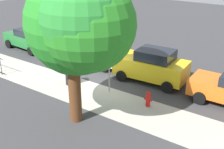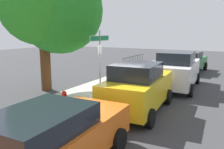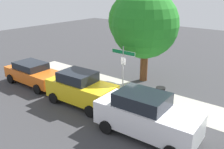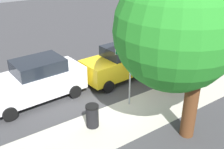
{
  "view_description": "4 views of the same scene",
  "coord_description": "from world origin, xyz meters",
  "px_view_note": "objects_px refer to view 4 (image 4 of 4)",
  "views": [
    {
      "loc": [
        -8.52,
        11.55,
        6.96
      ],
      "look_at": [
        -1.19,
        1.03,
        1.36
      ],
      "focal_mm": 45.87,
      "sensor_mm": 36.0,
      "label": 1
    },
    {
      "loc": [
        -9.93,
        -5.31,
        3.1
      ],
      "look_at": [
        -0.61,
        -0.27,
        1.12
      ],
      "focal_mm": 37.1,
      "sensor_mm": 36.0,
      "label": 2
    },
    {
      "loc": [
        7.68,
        -11.02,
        6.42
      ],
      "look_at": [
        -1.17,
        0.07,
        1.35
      ],
      "focal_mm": 39.22,
      "sensor_mm": 36.0,
      "label": 3
    },
    {
      "loc": [
        6.33,
        8.76,
        6.66
      ],
      "look_at": [
        0.11,
        -0.04,
        1.55
      ],
      "focal_mm": 42.61,
      "sensor_mm": 36.0,
      "label": 4
    }
  ],
  "objects_px": {
    "car_yellow": "(119,63)",
    "fire_hydrant": "(169,84)",
    "car_white": "(35,81)",
    "trash_bin": "(92,116)",
    "street_sign": "(131,61)",
    "car_orange": "(179,49)",
    "shade_tree": "(192,25)"
  },
  "relations": [
    {
      "from": "street_sign",
      "to": "car_orange",
      "type": "height_order",
      "value": "street_sign"
    },
    {
      "from": "fire_hydrant",
      "to": "trash_bin",
      "type": "xyz_separation_m",
      "value": [
        4.77,
        0.3,
        0.11
      ]
    },
    {
      "from": "car_yellow",
      "to": "fire_hydrant",
      "type": "height_order",
      "value": "car_yellow"
    },
    {
      "from": "car_white",
      "to": "trash_bin",
      "type": "xyz_separation_m",
      "value": [
        -1.06,
        3.38,
        -0.52
      ]
    },
    {
      "from": "street_sign",
      "to": "fire_hydrant",
      "type": "xyz_separation_m",
      "value": [
        -2.44,
        0.2,
        -1.83
      ]
    },
    {
      "from": "shade_tree",
      "to": "car_yellow",
      "type": "bearing_deg",
      "value": -97.48
    },
    {
      "from": "car_yellow",
      "to": "car_white",
      "type": "xyz_separation_m",
      "value": [
        4.6,
        -0.43,
        0.05
      ]
    },
    {
      "from": "shade_tree",
      "to": "street_sign",
      "type": "bearing_deg",
      "value": -78.5
    },
    {
      "from": "car_yellow",
      "to": "car_white",
      "type": "bearing_deg",
      "value": -8.52
    },
    {
      "from": "car_orange",
      "to": "car_white",
      "type": "relative_size",
      "value": 0.95
    },
    {
      "from": "shade_tree",
      "to": "car_yellow",
      "type": "distance_m",
      "value": 6.1
    },
    {
      "from": "car_orange",
      "to": "street_sign",
      "type": "bearing_deg",
      "value": 20.37
    },
    {
      "from": "car_orange",
      "to": "fire_hydrant",
      "type": "relative_size",
      "value": 5.83
    },
    {
      "from": "shade_tree",
      "to": "car_orange",
      "type": "relative_size",
      "value": 1.39
    },
    {
      "from": "car_orange",
      "to": "trash_bin",
      "type": "bearing_deg",
      "value": 17.83
    },
    {
      "from": "shade_tree",
      "to": "car_yellow",
      "type": "height_order",
      "value": "shade_tree"
    },
    {
      "from": "street_sign",
      "to": "trash_bin",
      "type": "xyz_separation_m",
      "value": [
        2.34,
        0.5,
        -1.72
      ]
    },
    {
      "from": "car_yellow",
      "to": "fire_hydrant",
      "type": "distance_m",
      "value": 2.98
    },
    {
      "from": "car_yellow",
      "to": "trash_bin",
      "type": "xyz_separation_m",
      "value": [
        3.54,
        2.95,
        -0.47
      ]
    },
    {
      "from": "street_sign",
      "to": "fire_hydrant",
      "type": "distance_m",
      "value": 3.05
    },
    {
      "from": "trash_bin",
      "to": "car_orange",
      "type": "bearing_deg",
      "value": -161.13
    },
    {
      "from": "trash_bin",
      "to": "fire_hydrant",
      "type": "bearing_deg",
      "value": -176.4
    },
    {
      "from": "car_white",
      "to": "fire_hydrant",
      "type": "height_order",
      "value": "car_white"
    },
    {
      "from": "fire_hydrant",
      "to": "trash_bin",
      "type": "distance_m",
      "value": 4.78
    },
    {
      "from": "car_yellow",
      "to": "car_white",
      "type": "height_order",
      "value": "car_white"
    },
    {
      "from": "car_orange",
      "to": "trash_bin",
      "type": "relative_size",
      "value": 4.64
    },
    {
      "from": "car_yellow",
      "to": "car_orange",
      "type": "bearing_deg",
      "value": 175.55
    },
    {
      "from": "street_sign",
      "to": "fire_hydrant",
      "type": "bearing_deg",
      "value": 175.34
    },
    {
      "from": "car_orange",
      "to": "fire_hydrant",
      "type": "distance_m",
      "value": 4.37
    },
    {
      "from": "street_sign",
      "to": "car_orange",
      "type": "relative_size",
      "value": 0.69
    },
    {
      "from": "shade_tree",
      "to": "trash_bin",
      "type": "distance_m",
      "value": 5.2
    },
    {
      "from": "shade_tree",
      "to": "car_yellow",
      "type": "xyz_separation_m",
      "value": [
        -0.67,
        -5.07,
        -3.32
      ]
    }
  ]
}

